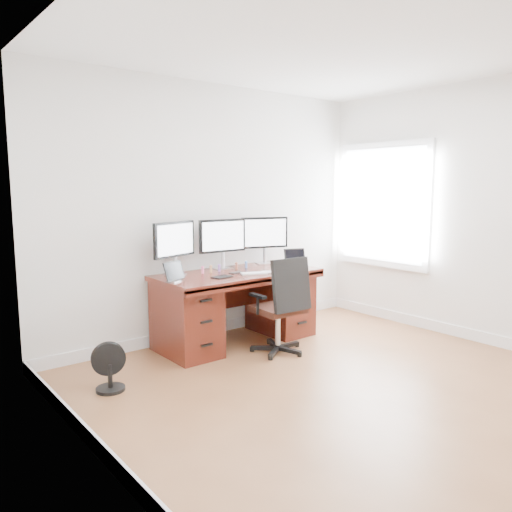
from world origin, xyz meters
TOP-DOWN VIEW (x-y plane):
  - ground at (0.00, 0.00)m, footprint 4.50×4.50m
  - back_wall at (0.00, 2.25)m, footprint 4.00×0.10m
  - right_wall at (2.00, 0.11)m, footprint 0.10×4.50m
  - desk at (0.00, 1.83)m, footprint 1.70×0.80m
  - office_chair at (0.12, 1.27)m, footprint 0.55×0.53m
  - floor_fan at (-1.54, 1.44)m, footprint 0.27×0.23m
  - monitor_left at (-0.58, 2.07)m, footprint 0.53×0.20m
  - monitor_center at (-0.00, 2.07)m, footprint 0.55×0.15m
  - monitor_right at (0.58, 2.07)m, footprint 0.53×0.21m
  - tablet_left at (-0.77, 1.75)m, footprint 0.25×0.15m
  - tablet_right at (0.76, 1.75)m, footprint 0.25×0.15m
  - keyboard at (0.05, 1.60)m, footprint 0.28×0.21m
  - trackpad at (0.23, 1.59)m, footprint 0.17×0.17m
  - drawing_tablet at (-0.29, 1.66)m, footprint 0.21×0.16m
  - phone at (-0.05, 1.77)m, footprint 0.16×0.10m
  - figurine_pink at (-0.33, 1.95)m, footprint 0.03×0.03m
  - figurine_yellow at (-0.23, 1.95)m, footprint 0.03×0.03m
  - figurine_purple at (-0.13, 1.95)m, footprint 0.03×0.03m
  - figurine_brown at (0.09, 1.95)m, footprint 0.03×0.03m
  - figurine_blue at (0.22, 1.95)m, footprint 0.03×0.03m

SIDE VIEW (x-z plane):
  - ground at x=0.00m, z-range 0.00..0.00m
  - floor_fan at x=-1.54m, z-range -0.01..0.39m
  - office_chair at x=0.12m, z-range -0.16..0.79m
  - desk at x=0.00m, z-range 0.03..0.78m
  - trackpad at x=0.23m, z-range 0.75..0.76m
  - drawing_tablet at x=-0.29m, z-range 0.75..0.76m
  - phone at x=-0.05m, z-range 0.75..0.76m
  - keyboard at x=0.05m, z-range 0.75..0.76m
  - figurine_pink at x=-0.33m, z-range 0.75..0.83m
  - figurine_yellow at x=-0.23m, z-range 0.75..0.83m
  - figurine_purple at x=-0.13m, z-range 0.75..0.83m
  - figurine_brown at x=0.09m, z-range 0.75..0.83m
  - figurine_blue at x=0.22m, z-range 0.75..0.83m
  - tablet_left at x=-0.77m, z-range 0.74..0.93m
  - tablet_right at x=0.76m, z-range 0.74..0.93m
  - monitor_left at x=-0.58m, z-range 0.82..1.35m
  - monitor_center at x=0.00m, z-range 0.82..1.35m
  - monitor_right at x=0.58m, z-range 0.82..1.35m
  - back_wall at x=0.00m, z-range 0.00..2.70m
  - right_wall at x=2.00m, z-range 0.00..2.70m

